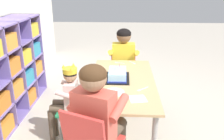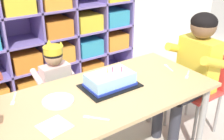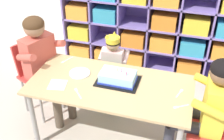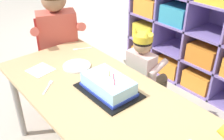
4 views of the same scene
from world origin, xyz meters
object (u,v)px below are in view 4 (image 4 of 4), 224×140
object	(u,v)px
classroom_chair_adult_side	(59,54)
birthday_cake_on_tray	(108,86)
fork_by_napkin	(48,86)
activity_table	(96,101)
child_with_crown	(145,67)
fork_near_child_seat	(81,49)
classroom_chair_blue	(134,89)
adult_helper_seated	(59,40)
paper_plate_stack	(77,66)

from	to	relation	value
classroom_chair_adult_side	birthday_cake_on_tray	distance (m)	0.92
fork_by_napkin	activity_table	bearing A→B (deg)	89.76
child_with_crown	classroom_chair_adult_side	world-z (taller)	child_with_crown
fork_near_child_seat	fork_by_napkin	xyz separation A→B (m)	(0.29, -0.43, 0.00)
activity_table	classroom_chair_adult_side	bearing A→B (deg)	165.17
birthday_cake_on_tray	classroom_chair_blue	bearing A→B (deg)	114.37
activity_table	birthday_cake_on_tray	world-z (taller)	birthday_cake_on_tray
child_with_crown	adult_helper_seated	xyz separation A→B (m)	(-0.58, -0.38, 0.14)
adult_helper_seated	fork_near_child_seat	bearing A→B (deg)	-48.71
activity_table	classroom_chair_blue	size ratio (longest dim) A/B	2.22
birthday_cake_on_tray	paper_plate_stack	bearing A→B (deg)	177.24
adult_helper_seated	activity_table	bearing A→B (deg)	-80.59
fork_by_napkin	paper_plate_stack	bearing A→B (deg)	156.97
classroom_chair_blue	adult_helper_seated	distance (m)	0.71
adult_helper_seated	classroom_chair_adult_side	bearing A→B (deg)	90.00
birthday_cake_on_tray	fork_by_napkin	bearing A→B (deg)	-137.46
birthday_cake_on_tray	fork_by_napkin	size ratio (longest dim) A/B	3.09
birthday_cake_on_tray	fork_by_napkin	distance (m)	0.36
classroom_chair_blue	child_with_crown	distance (m)	0.18
classroom_chair_blue	fork_near_child_seat	bearing A→B (deg)	27.42
fork_near_child_seat	fork_by_napkin	bearing A→B (deg)	-121.22
birthday_cake_on_tray	activity_table	bearing A→B (deg)	-134.97
classroom_chair_blue	birthday_cake_on_tray	world-z (taller)	birthday_cake_on_tray
classroom_chair_blue	birthday_cake_on_tray	size ratio (longest dim) A/B	1.72
classroom_chair_adult_side	adult_helper_seated	xyz separation A→B (m)	(0.11, -0.05, 0.19)
classroom_chair_adult_side	fork_by_napkin	world-z (taller)	classroom_chair_adult_side
birthday_cake_on_tray	paper_plate_stack	world-z (taller)	birthday_cake_on_tray
adult_helper_seated	fork_by_napkin	xyz separation A→B (m)	(0.50, -0.36, -0.02)
birthday_cake_on_tray	classroom_chair_adult_side	bearing A→B (deg)	169.10
activity_table	paper_plate_stack	xyz separation A→B (m)	(-0.30, 0.07, 0.08)
activity_table	child_with_crown	distance (m)	0.57
paper_plate_stack	fork_by_napkin	size ratio (longest dim) A/B	1.59
activity_table	paper_plate_stack	world-z (taller)	paper_plate_stack
child_with_crown	paper_plate_stack	xyz separation A→B (m)	(-0.17, -0.48, 0.12)
child_with_crown	birthday_cake_on_tray	size ratio (longest dim) A/B	2.36
fork_near_child_seat	fork_by_napkin	world-z (taller)	same
child_with_crown	paper_plate_stack	distance (m)	0.52
birthday_cake_on_tray	paper_plate_stack	xyz separation A→B (m)	(-0.35, 0.02, -0.03)
classroom_chair_blue	birthday_cake_on_tray	distance (m)	0.53
child_with_crown	fork_by_napkin	xyz separation A→B (m)	(-0.08, -0.74, 0.11)
child_with_crown	birthday_cake_on_tray	world-z (taller)	child_with_crown
child_with_crown	birthday_cake_on_tray	xyz separation A→B (m)	(0.18, -0.50, 0.15)
classroom_chair_adult_side	adult_helper_seated	world-z (taller)	adult_helper_seated
adult_helper_seated	birthday_cake_on_tray	bearing A→B (deg)	-76.11
paper_plate_stack	classroom_chair_adult_side	bearing A→B (deg)	163.87
activity_table	classroom_chair_blue	bearing A→B (deg)	106.18
classroom_chair_blue	adult_helper_seated	xyz separation A→B (m)	(-0.58, -0.28, 0.28)
classroom_chair_adult_side	paper_plate_stack	distance (m)	0.57
classroom_chair_adult_side	fork_near_child_seat	xyz separation A→B (m)	(0.32, 0.02, 0.17)
paper_plate_stack	fork_by_napkin	bearing A→B (deg)	-70.87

